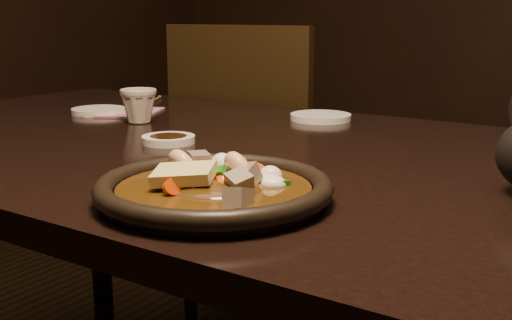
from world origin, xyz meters
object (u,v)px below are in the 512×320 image
Objects in this scene: plate at (214,190)px; tea_cup at (139,105)px; table at (211,184)px; chair at (260,176)px.

plate is 3.84× the size of tea_cup.
plate reaches higher than table.
table is 5.50× the size of plate.
plate is at bearing -51.21° from table.
plate is (0.53, -0.90, 0.25)m from chair.
tea_cup is at bearing 162.69° from table.
tea_cup reaches higher than plate.
chair reaches higher than plate.
chair is 1.08m from plate.
chair is 0.61m from tea_cup.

